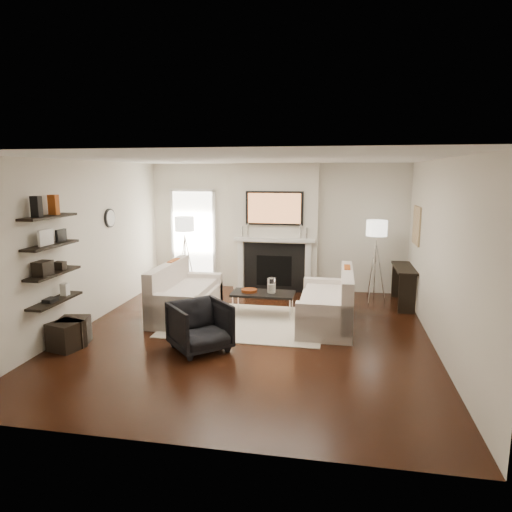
% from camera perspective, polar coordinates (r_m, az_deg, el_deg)
% --- Properties ---
extents(room_envelope, '(6.00, 6.00, 6.00)m').
position_cam_1_polar(room_envelope, '(6.89, -0.90, 0.76)').
color(room_envelope, black).
rests_on(room_envelope, ground).
extents(chimney_breast, '(1.80, 0.25, 2.70)m').
position_cam_1_polar(chimney_breast, '(9.70, 2.43, 3.53)').
color(chimney_breast, silver).
rests_on(chimney_breast, floor).
extents(fireplace_surround, '(1.30, 0.02, 1.04)m').
position_cam_1_polar(fireplace_surround, '(9.70, 2.28, -1.44)').
color(fireplace_surround, black).
rests_on(fireplace_surround, floor).
extents(firebox, '(0.75, 0.02, 0.65)m').
position_cam_1_polar(firebox, '(9.71, 2.27, -1.85)').
color(firebox, black).
rests_on(firebox, floor).
extents(mantel_pilaster_l, '(0.12, 0.08, 1.10)m').
position_cam_1_polar(mantel_pilaster_l, '(9.79, -1.92, -1.15)').
color(mantel_pilaster_l, white).
rests_on(mantel_pilaster_l, floor).
extents(mantel_pilaster_r, '(0.12, 0.08, 1.10)m').
position_cam_1_polar(mantel_pilaster_r, '(9.59, 6.52, -1.45)').
color(mantel_pilaster_r, white).
rests_on(mantel_pilaster_r, floor).
extents(mantel_shelf, '(1.70, 0.18, 0.07)m').
position_cam_1_polar(mantel_shelf, '(9.55, 2.26, 2.03)').
color(mantel_shelf, white).
rests_on(mantel_shelf, chimney_breast).
extents(tv_body, '(1.20, 0.06, 0.70)m').
position_cam_1_polar(tv_body, '(9.50, 2.31, 5.99)').
color(tv_body, black).
rests_on(tv_body, chimney_breast).
extents(tv_screen, '(1.10, 0.00, 0.62)m').
position_cam_1_polar(tv_screen, '(9.47, 2.28, 5.98)').
color(tv_screen, '#BF723F').
rests_on(tv_screen, tv_body).
extents(candlestick_l_tall, '(0.04, 0.04, 0.30)m').
position_cam_1_polar(candlestick_l_tall, '(9.62, -0.97, 3.21)').
color(candlestick_l_tall, silver).
rests_on(candlestick_l_tall, mantel_shelf).
extents(candlestick_l_short, '(0.04, 0.04, 0.24)m').
position_cam_1_polar(candlestick_l_short, '(9.65, -1.73, 3.05)').
color(candlestick_l_short, silver).
rests_on(candlestick_l_short, mantel_shelf).
extents(candlestick_r_tall, '(0.04, 0.04, 0.30)m').
position_cam_1_polar(candlestick_r_tall, '(9.47, 5.58, 3.05)').
color(candlestick_r_tall, silver).
rests_on(candlestick_r_tall, mantel_shelf).
extents(candlestick_r_short, '(0.04, 0.04, 0.24)m').
position_cam_1_polar(candlestick_r_short, '(9.46, 6.36, 2.85)').
color(candlestick_r_short, silver).
rests_on(candlestick_r_short, mantel_shelf).
extents(hallway_panel, '(0.90, 0.02, 2.10)m').
position_cam_1_polar(hallway_panel, '(10.26, -7.80, 2.12)').
color(hallway_panel, white).
rests_on(hallway_panel, floor).
extents(door_trim_l, '(0.06, 0.06, 2.16)m').
position_cam_1_polar(door_trim_l, '(10.40, -10.35, 2.16)').
color(door_trim_l, white).
rests_on(door_trim_l, floor).
extents(door_trim_r, '(0.06, 0.06, 2.16)m').
position_cam_1_polar(door_trim_r, '(10.10, -5.24, 2.05)').
color(door_trim_r, white).
rests_on(door_trim_r, floor).
extents(door_trim_top, '(1.02, 0.06, 0.06)m').
position_cam_1_polar(door_trim_top, '(10.14, -7.98, 8.16)').
color(door_trim_top, white).
rests_on(door_trim_top, wall_back).
extents(rug, '(2.60, 2.00, 0.01)m').
position_cam_1_polar(rug, '(7.83, -1.31, -8.22)').
color(rug, beige).
rests_on(rug, floor).
extents(loveseat_left_base, '(0.85, 1.80, 0.42)m').
position_cam_1_polar(loveseat_left_base, '(8.20, -8.65, -5.97)').
color(loveseat_left_base, beige).
rests_on(loveseat_left_base, floor).
extents(loveseat_left_back, '(0.18, 1.80, 0.80)m').
position_cam_1_polar(loveseat_left_back, '(8.24, -10.92, -3.70)').
color(loveseat_left_back, beige).
rests_on(loveseat_left_back, floor).
extents(loveseat_left_arm_n, '(0.85, 0.18, 0.60)m').
position_cam_1_polar(loveseat_left_arm_n, '(7.45, -10.70, -6.99)').
color(loveseat_left_arm_n, beige).
rests_on(loveseat_left_arm_n, floor).
extents(loveseat_left_arm_s, '(0.85, 0.18, 0.60)m').
position_cam_1_polar(loveseat_left_arm_s, '(8.92, -6.98, -4.00)').
color(loveseat_left_arm_s, beige).
rests_on(loveseat_left_arm_s, floor).
extents(loveseat_left_cushion, '(0.63, 1.44, 0.10)m').
position_cam_1_polar(loveseat_left_cushion, '(8.12, -8.37, -4.23)').
color(loveseat_left_cushion, beige).
rests_on(loveseat_left_cushion, loveseat_left_base).
extents(pillow_left_orange, '(0.10, 0.42, 0.42)m').
position_cam_1_polar(pillow_left_orange, '(8.46, -10.23, -1.88)').
color(pillow_left_orange, '#9F4513').
rests_on(pillow_left_orange, loveseat_left_cushion).
extents(pillow_left_charcoal, '(0.10, 0.40, 0.40)m').
position_cam_1_polar(pillow_left_charcoal, '(7.92, -11.75, -2.85)').
color(pillow_left_charcoal, black).
rests_on(pillow_left_charcoal, loveseat_left_cushion).
extents(loveseat_right_base, '(0.85, 1.80, 0.42)m').
position_cam_1_polar(loveseat_right_base, '(7.73, 8.67, -7.00)').
color(loveseat_right_base, beige).
rests_on(loveseat_right_base, floor).
extents(loveseat_right_back, '(0.18, 1.80, 0.80)m').
position_cam_1_polar(loveseat_right_back, '(7.64, 11.26, -4.82)').
color(loveseat_right_back, beige).
rests_on(loveseat_right_back, floor).
extents(loveseat_right_arm_n, '(0.85, 0.18, 0.60)m').
position_cam_1_polar(loveseat_right_arm_n, '(6.93, 8.48, -8.26)').
color(loveseat_right_arm_n, beige).
rests_on(loveseat_right_arm_n, floor).
extents(loveseat_right_arm_s, '(0.85, 0.18, 0.60)m').
position_cam_1_polar(loveseat_right_arm_s, '(8.48, 8.87, -4.81)').
color(loveseat_right_arm_s, beige).
rests_on(loveseat_right_arm_s, floor).
extents(loveseat_right_cushion, '(0.63, 1.44, 0.10)m').
position_cam_1_polar(loveseat_right_cushion, '(7.65, 8.35, -5.13)').
color(loveseat_right_cushion, beige).
rests_on(loveseat_right_cushion, loveseat_right_base).
extents(pillow_right_orange, '(0.10, 0.42, 0.42)m').
position_cam_1_polar(pillow_right_orange, '(7.88, 11.28, -2.82)').
color(pillow_right_orange, '#9F4513').
rests_on(pillow_right_orange, loveseat_right_cushion).
extents(pillow_right_charcoal, '(0.10, 0.40, 0.40)m').
position_cam_1_polar(pillow_right_charcoal, '(7.30, 11.34, -3.95)').
color(pillow_right_charcoal, black).
rests_on(pillow_right_charcoal, loveseat_right_cushion).
extents(coffee_table, '(1.10, 0.55, 0.04)m').
position_cam_1_polar(coffee_table, '(8.07, 0.89, -4.72)').
color(coffee_table, black).
rests_on(coffee_table, floor).
extents(coffee_leg_nw, '(0.02, 0.02, 0.38)m').
position_cam_1_polar(coffee_leg_nw, '(8.02, -2.93, -6.40)').
color(coffee_leg_nw, silver).
rests_on(coffee_leg_nw, floor).
extents(coffee_leg_ne, '(0.02, 0.02, 0.38)m').
position_cam_1_polar(coffee_leg_ne, '(7.85, 4.24, -6.77)').
color(coffee_leg_ne, silver).
rests_on(coffee_leg_ne, floor).
extents(coffee_leg_sw, '(0.02, 0.02, 0.38)m').
position_cam_1_polar(coffee_leg_sw, '(8.43, -2.24, -5.56)').
color(coffee_leg_sw, silver).
rests_on(coffee_leg_sw, floor).
extents(coffee_leg_se, '(0.02, 0.02, 0.38)m').
position_cam_1_polar(coffee_leg_se, '(8.27, 4.57, -5.89)').
color(coffee_leg_se, silver).
rests_on(coffee_leg_se, floor).
extents(hurricane_glass, '(0.15, 0.15, 0.26)m').
position_cam_1_polar(hurricane_glass, '(8.01, 1.95, -3.67)').
color(hurricane_glass, white).
rests_on(hurricane_glass, coffee_table).
extents(hurricane_candle, '(0.11, 0.11, 0.17)m').
position_cam_1_polar(hurricane_candle, '(8.02, 1.95, -4.12)').
color(hurricane_candle, white).
rests_on(hurricane_candle, coffee_table).
extents(copper_bowl, '(0.28, 0.28, 0.05)m').
position_cam_1_polar(copper_bowl, '(8.10, -0.86, -4.33)').
color(copper_bowl, '#9C431A').
rests_on(copper_bowl, coffee_table).
extents(armchair, '(1.02, 1.02, 0.77)m').
position_cam_1_polar(armchair, '(6.59, -7.01, -8.44)').
color(armchair, black).
rests_on(armchair, floor).
extents(lamp_left_post, '(0.02, 0.02, 1.20)m').
position_cam_1_polar(lamp_left_post, '(9.78, -8.80, -0.97)').
color(lamp_left_post, silver).
rests_on(lamp_left_post, floor).
extents(lamp_left_shade, '(0.40, 0.40, 0.30)m').
position_cam_1_polar(lamp_left_shade, '(9.66, -8.94, 3.98)').
color(lamp_left_shade, white).
rests_on(lamp_left_shade, lamp_left_post).
extents(lamp_left_leg_a, '(0.25, 0.02, 1.23)m').
position_cam_1_polar(lamp_left_leg_a, '(9.75, -8.19, -1.00)').
color(lamp_left_leg_a, silver).
rests_on(lamp_left_leg_a, floor).
extents(lamp_left_leg_b, '(0.14, 0.22, 1.23)m').
position_cam_1_polar(lamp_left_leg_b, '(9.89, -8.92, -0.85)').
color(lamp_left_leg_b, silver).
rests_on(lamp_left_leg_b, floor).
extents(lamp_left_leg_c, '(0.14, 0.22, 1.23)m').
position_cam_1_polar(lamp_left_leg_c, '(9.71, -9.29, -1.07)').
color(lamp_left_leg_c, silver).
rests_on(lamp_left_leg_c, floor).
extents(lamp_right_post, '(0.02, 0.02, 1.20)m').
position_cam_1_polar(lamp_right_post, '(9.24, 14.63, -1.85)').
color(lamp_right_post, silver).
rests_on(lamp_right_post, floor).
extents(lamp_right_shade, '(0.40, 0.40, 0.30)m').
position_cam_1_polar(lamp_right_shade, '(9.11, 14.87, 3.39)').
color(lamp_right_shade, white).
rests_on(lamp_right_shade, lamp_right_post).
extents(lamp_right_leg_a, '(0.25, 0.02, 1.23)m').
position_cam_1_polar(lamp_right_leg_a, '(9.25, 15.31, -1.87)').
color(lamp_right_leg_a, silver).
rests_on(lamp_right_leg_a, floor).
extents(lamp_right_leg_b, '(0.14, 0.22, 1.23)m').
position_cam_1_polar(lamp_right_leg_b, '(9.33, 14.25, -1.72)').
color(lamp_right_leg_b, silver).
rests_on(lamp_right_leg_b, floor).
extents(lamp_right_leg_c, '(0.14, 0.22, 1.23)m').
position_cam_1_polar(lamp_right_leg_c, '(9.15, 14.32, -1.96)').
color(lamp_right_leg_c, silver).
rests_on(lamp_right_leg_c, floor).
extents(console_top, '(0.35, 1.20, 0.04)m').
position_cam_1_polar(console_top, '(9.07, 18.03, -1.42)').
color(console_top, black).
rests_on(console_top, floor).
extents(console_leg_n, '(0.30, 0.04, 0.71)m').
position_cam_1_polar(console_leg_n, '(8.62, 18.37, -4.59)').
color(console_leg_n, black).
rests_on(console_leg_n, floor).
extents(console_leg_s, '(0.30, 0.04, 0.71)m').
position_cam_1_polar(console_leg_s, '(9.68, 17.49, -2.94)').
color(console_leg_s, black).
rests_on(console_leg_s, floor).
extents(wall_art, '(0.03, 0.70, 0.70)m').
position_cam_1_polar(wall_art, '(8.87, 19.43, 3.62)').
color(wall_art, tan).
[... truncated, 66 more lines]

